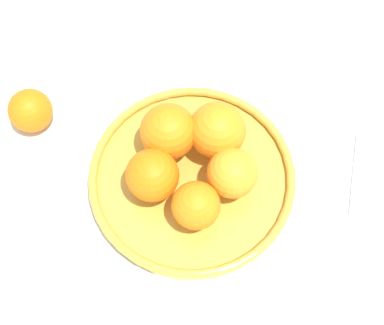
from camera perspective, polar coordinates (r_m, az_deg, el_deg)
The scene contains 4 objects.
ground_plane at distance 0.80m, azimuth 0.00°, elevation -2.14°, with size 4.00×4.00×0.00m, color silver.
fruit_bowl at distance 0.79m, azimuth 0.00°, elevation -1.67°, with size 0.30×0.30×0.03m.
orange_pile at distance 0.74m, azimuth 0.02°, elevation 0.69°, with size 0.18×0.19×0.08m.
stray_orange at distance 0.85m, azimuth -16.86°, elevation 5.32°, with size 0.07×0.07×0.07m, color orange.
Camera 1 is at (0.08, 0.30, 0.74)m, focal length 50.00 mm.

